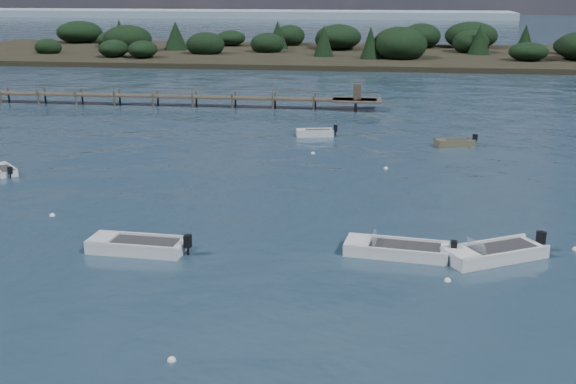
# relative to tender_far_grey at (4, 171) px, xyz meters

# --- Properties ---
(ground) EXTENTS (400.00, 400.00, 0.00)m
(ground) POSITION_rel_tender_far_grey_xyz_m (19.43, 40.65, -0.14)
(ground) COLOR #182938
(ground) RESTS_ON ground
(tender_far_grey) EXTENTS (2.80, 2.83, 1.02)m
(tender_far_grey) POSITION_rel_tender_far_grey_xyz_m (0.00, 0.00, 0.00)
(tender_far_grey) COLOR silver
(tender_far_grey) RESTS_ON ground
(dinghy_mid_white_b) EXTENTS (5.30, 4.12, 1.35)m
(dinghy_mid_white_b) POSITION_rel_tender_far_grey_xyz_m (31.54, -12.01, 0.03)
(dinghy_mid_white_b) COLOR silver
(dinghy_mid_white_b) RESTS_ON ground
(tender_far_grey_b) EXTENTS (3.48, 2.11, 1.17)m
(tender_far_grey_b) POSITION_rel_tender_far_grey_xyz_m (31.90, 12.69, 0.02)
(tender_far_grey_b) COLOR brown
(tender_far_grey_b) RESTS_ON ground
(dinghy_mid_white_a) EXTENTS (5.47, 2.49, 1.26)m
(dinghy_mid_white_a) POSITION_rel_tender_far_grey_xyz_m (26.84, -12.05, 0.02)
(dinghy_mid_white_a) COLOR silver
(dinghy_mid_white_a) RESTS_ON ground
(dinghy_mid_grey) EXTENTS (5.23, 2.10, 1.31)m
(dinghy_mid_grey) POSITION_rel_tender_far_grey_xyz_m (14.09, -13.25, 0.03)
(dinghy_mid_grey) COLOR silver
(dinghy_mid_grey) RESTS_ON ground
(tender_far_white) EXTENTS (3.58, 1.87, 1.20)m
(tender_far_white) POSITION_rel_tender_far_grey_xyz_m (20.33, 15.16, 0.03)
(tender_far_white) COLOR silver
(tender_far_white) RESTS_ON ground
(buoy_a) EXTENTS (0.32, 0.32, 0.32)m
(buoy_a) POSITION_rel_tender_far_grey_xyz_m (18.80, -23.44, -0.14)
(buoy_a) COLOR silver
(buoy_a) RESTS_ON ground
(buoy_b) EXTENTS (0.32, 0.32, 0.32)m
(buoy_b) POSITION_rel_tender_far_grey_xyz_m (29.09, -15.04, -0.14)
(buoy_b) COLOR silver
(buoy_b) RESTS_ON ground
(buoy_c) EXTENTS (0.32, 0.32, 0.32)m
(buoy_c) POSITION_rel_tender_far_grey_xyz_m (7.45, -8.48, -0.14)
(buoy_c) COLOR silver
(buoy_c) RESTS_ON ground
(buoy_d) EXTENTS (0.32, 0.32, 0.32)m
(buoy_d) POSITION_rel_tender_far_grey_xyz_m (35.74, -10.26, -0.14)
(buoy_d) COLOR silver
(buoy_d) RESTS_ON ground
(buoy_e) EXTENTS (0.32, 0.32, 0.32)m
(buoy_e) POSITION_rel_tender_far_grey_xyz_m (20.78, 8.63, -0.14)
(buoy_e) COLOR silver
(buoy_e) RESTS_ON ground
(buoy_extra_a) EXTENTS (0.32, 0.32, 0.32)m
(buoy_extra_a) POSITION_rel_tender_far_grey_xyz_m (26.38, 4.67, -0.14)
(buoy_extra_a) COLOR silver
(buoy_extra_a) RESTS_ON ground
(jetty) EXTENTS (64.50, 3.20, 3.40)m
(jetty) POSITION_rel_tender_far_grey_xyz_m (-2.31, 28.64, 0.84)
(jetty) COLOR #463E33
(jetty) RESTS_ON ground
(far_headland) EXTENTS (190.00, 40.00, 5.80)m
(far_headland) POSITION_rel_tender_far_grey_xyz_m (44.43, 80.65, 1.82)
(far_headland) COLOR black
(far_headland) RESTS_ON ground
(distant_haze) EXTENTS (280.00, 20.00, 2.40)m
(distant_haze) POSITION_rel_tender_far_grey_xyz_m (-70.57, 210.65, -0.14)
(distant_haze) COLOR #8192A0
(distant_haze) RESTS_ON ground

